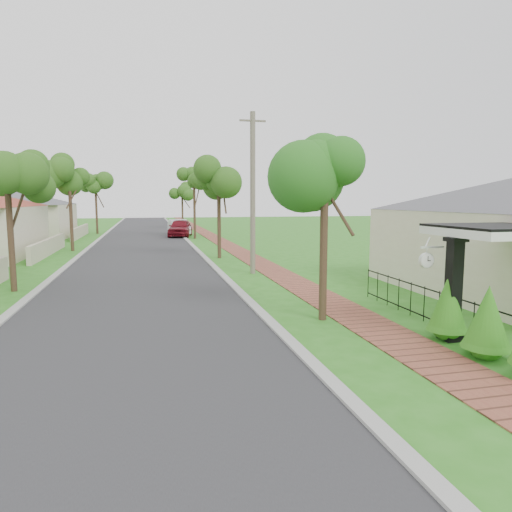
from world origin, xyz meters
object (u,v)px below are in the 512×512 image
object	(u,v)px
station_clock	(427,259)
near_tree	(325,169)
porch_post	(453,295)
utility_pole	(253,193)
parked_car_white	(179,227)
parked_car_red	(180,228)

from	to	relation	value
station_clock	near_tree	bearing A→B (deg)	131.56
porch_post	station_clock	world-z (taller)	porch_post
near_tree	utility_pole	distance (m)	8.52
porch_post	parked_car_white	xyz separation A→B (m)	(-4.15, 35.52, -0.37)
parked_car_white	station_clock	bearing A→B (deg)	-89.76
parked_car_white	station_clock	world-z (taller)	station_clock
parked_car_red	utility_pole	xyz separation A→B (m)	(1.73, -22.45, 2.91)
parked_car_red	near_tree	xyz separation A→B (m)	(1.80, -30.95, 3.44)
parked_car_white	station_clock	size ratio (longest dim) A/B	7.05
porch_post	parked_car_red	xyz separation A→B (m)	(-4.15, 33.45, -0.31)
porch_post	utility_pole	distance (m)	11.56
utility_pole	parked_car_red	bearing A→B (deg)	94.41
utility_pole	station_clock	size ratio (longest dim) A/B	11.36
parked_car_red	station_clock	distance (m)	33.27
parked_car_white	near_tree	xyz separation A→B (m)	(1.80, -33.02, 3.50)
porch_post	parked_car_red	world-z (taller)	porch_post
parked_car_white	utility_pole	world-z (taller)	utility_pole
parked_car_white	near_tree	bearing A→B (deg)	-92.59
parked_car_red	parked_car_white	size ratio (longest dim) A/B	1.04
porch_post	utility_pole	xyz separation A→B (m)	(-2.42, 11.00, 2.59)
near_tree	utility_pole	xyz separation A→B (m)	(-0.07, 8.50, -0.53)
porch_post	parked_car_red	distance (m)	33.71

